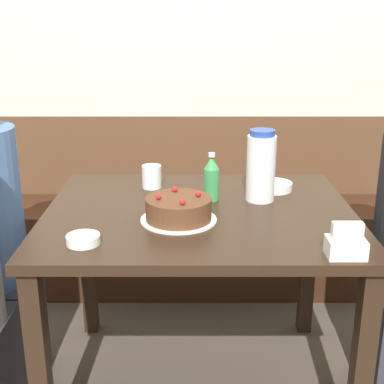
# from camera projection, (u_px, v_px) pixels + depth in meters

# --- Properties ---
(ground_plane) EXTENTS (12.00, 12.00, 0.00)m
(ground_plane) POSITION_uv_depth(u_px,v_px,m) (199.00, 384.00, 2.15)
(ground_plane) COLOR #4C4238
(back_wall) EXTENTS (4.80, 0.04, 2.50)m
(back_wall) POSITION_uv_depth(u_px,v_px,m) (198.00, 49.00, 2.76)
(back_wall) COLOR brown
(back_wall) RESTS_ON ground_plane
(bench_seat) EXTENTS (2.01, 0.38, 0.46)m
(bench_seat) POSITION_uv_depth(u_px,v_px,m) (198.00, 247.00, 2.87)
(bench_seat) COLOR #381E11
(bench_seat) RESTS_ON ground_plane
(dining_table) EXTENTS (1.10, 0.90, 0.75)m
(dining_table) POSITION_uv_depth(u_px,v_px,m) (200.00, 236.00, 1.95)
(dining_table) COLOR black
(dining_table) RESTS_ON ground_plane
(birthday_cake) EXTENTS (0.26, 0.26, 0.10)m
(birthday_cake) POSITION_uv_depth(u_px,v_px,m) (179.00, 209.00, 1.80)
(birthday_cake) COLOR white
(birthday_cake) RESTS_ON dining_table
(water_pitcher) EXTENTS (0.11, 0.11, 0.27)m
(water_pitcher) POSITION_uv_depth(u_px,v_px,m) (262.00, 166.00, 1.98)
(water_pitcher) COLOR white
(water_pitcher) RESTS_ON dining_table
(soju_bottle) EXTENTS (0.06, 0.06, 0.18)m
(soju_bottle) POSITION_uv_depth(u_px,v_px,m) (212.00, 178.00, 1.99)
(soju_bottle) COLOR #388E4C
(soju_bottle) RESTS_ON dining_table
(napkin_holder) EXTENTS (0.11, 0.08, 0.11)m
(napkin_holder) POSITION_uv_depth(u_px,v_px,m) (347.00, 244.00, 1.53)
(napkin_holder) COLOR white
(napkin_holder) RESTS_ON dining_table
(bowl_soup_white) EXTENTS (0.10, 0.10, 0.03)m
(bowl_soup_white) POSITION_uv_depth(u_px,v_px,m) (84.00, 239.00, 1.63)
(bowl_soup_white) COLOR white
(bowl_soup_white) RESTS_ON dining_table
(bowl_rice_small) EXTENTS (0.14, 0.14, 0.03)m
(bowl_rice_small) POSITION_uv_depth(u_px,v_px,m) (275.00, 186.00, 2.13)
(bowl_rice_small) COLOR white
(bowl_rice_small) RESTS_ON dining_table
(glass_water_tall) EXTENTS (0.08, 0.08, 0.09)m
(glass_water_tall) POSITION_uv_depth(u_px,v_px,m) (152.00, 177.00, 2.15)
(glass_water_tall) COLOR silver
(glass_water_tall) RESTS_ON dining_table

